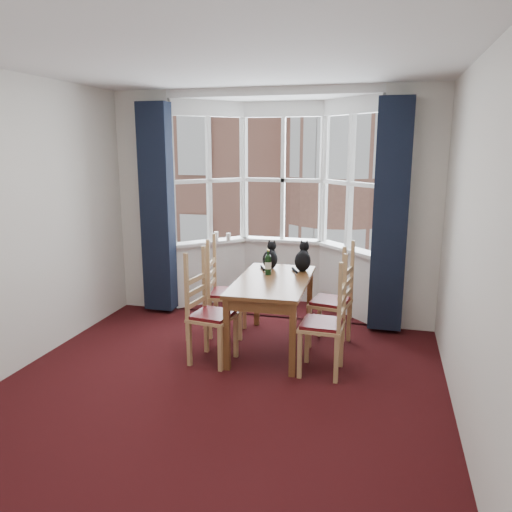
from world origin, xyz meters
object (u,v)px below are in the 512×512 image
(dining_table, at_px, (273,288))
(chair_left_far, at_px, (220,294))
(cat_left, at_px, (270,258))
(candle_short, at_px, (228,237))
(chair_right_far, at_px, (339,304))
(cat_right, at_px, (303,259))
(candle_tall, at_px, (216,236))
(chair_left_near, at_px, (204,315))
(wine_bottle, at_px, (268,264))
(chair_right_near, at_px, (331,327))

(dining_table, height_order, chair_left_far, chair_left_far)
(cat_left, height_order, candle_short, cat_left)
(chair_right_far, relative_size, candle_short, 8.19)
(cat_right, relative_size, candle_tall, 2.73)
(dining_table, height_order, chair_left_near, chair_left_near)
(dining_table, height_order, wine_bottle, wine_bottle)
(chair_right_near, distance_m, cat_right, 1.11)
(dining_table, bearing_deg, chair_left_near, -140.39)
(chair_left_far, relative_size, candle_short, 8.19)
(cat_left, bearing_deg, dining_table, -73.80)
(dining_table, xyz_separation_m, chair_right_near, (0.68, -0.48, -0.19))
(chair_left_near, distance_m, chair_right_far, 1.45)
(candle_tall, height_order, candle_short, candle_tall)
(dining_table, distance_m, cat_right, 0.56)
(dining_table, bearing_deg, cat_left, 106.20)
(chair_left_far, distance_m, chair_right_far, 1.35)
(chair_left_near, distance_m, chair_right_near, 1.27)
(cat_left, distance_m, candle_tall, 1.29)
(candle_short, bearing_deg, cat_left, -48.68)
(cat_right, distance_m, wine_bottle, 0.43)
(chair_right_far, bearing_deg, dining_table, -161.57)
(candle_tall, bearing_deg, wine_bottle, -49.18)
(chair_left_near, xyz_separation_m, chair_right_near, (1.27, 0.01, 0.00))
(dining_table, xyz_separation_m, chair_left_far, (-0.68, 0.25, -0.19))
(cat_left, relative_size, candle_tall, 2.58)
(chair_left_near, xyz_separation_m, wine_bottle, (0.49, 0.67, 0.41))
(dining_table, height_order, candle_tall, candle_tall)
(wine_bottle, relative_size, candle_short, 2.47)
(cat_right, relative_size, wine_bottle, 1.25)
(cat_left, bearing_deg, cat_right, -1.90)
(chair_right_near, height_order, candle_tall, candle_tall)
(chair_left_near, bearing_deg, candle_short, 100.27)
(wine_bottle, bearing_deg, chair_right_near, -40.67)
(chair_left_near, bearing_deg, chair_left_far, 96.83)
(chair_right_near, distance_m, chair_right_far, 0.70)
(chair_right_far, bearing_deg, chair_right_near, -89.83)
(chair_left_far, relative_size, chair_right_near, 1.00)
(dining_table, bearing_deg, chair_right_far, 18.43)
(cat_right, distance_m, candle_short, 1.48)
(chair_left_far, distance_m, cat_right, 1.03)
(chair_right_far, height_order, wine_bottle, wine_bottle)
(candle_short, bearing_deg, dining_table, -55.86)
(chair_right_near, height_order, chair_right_far, same)
(chair_right_near, bearing_deg, cat_right, 114.99)
(dining_table, relative_size, cat_left, 4.26)
(chair_left_near, relative_size, cat_left, 2.80)
(chair_right_near, distance_m, candle_tall, 2.57)
(chair_left_near, bearing_deg, cat_right, 48.55)
(chair_left_far, distance_m, candle_short, 1.23)
(dining_table, relative_size, chair_right_far, 1.52)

